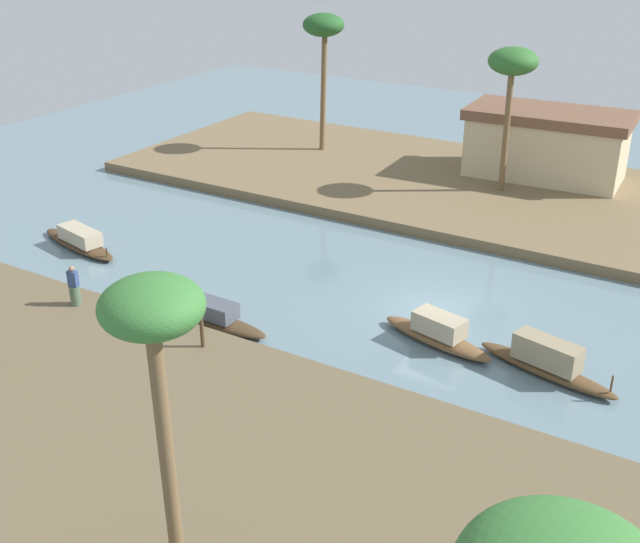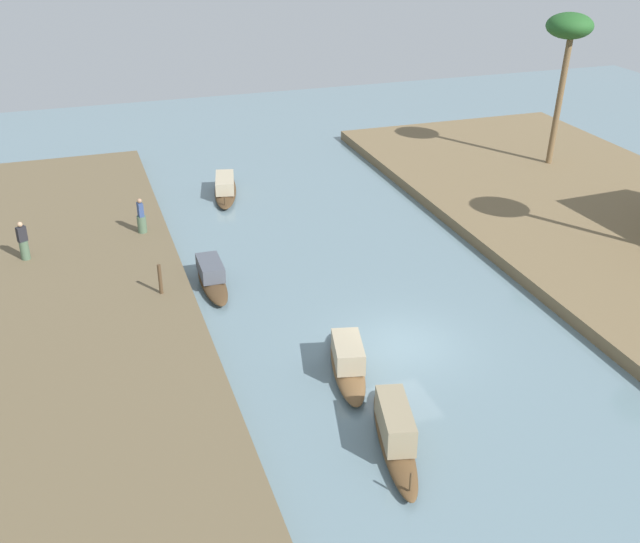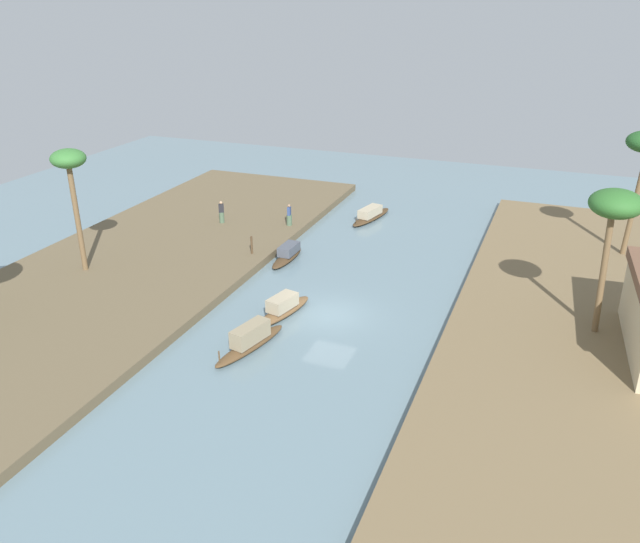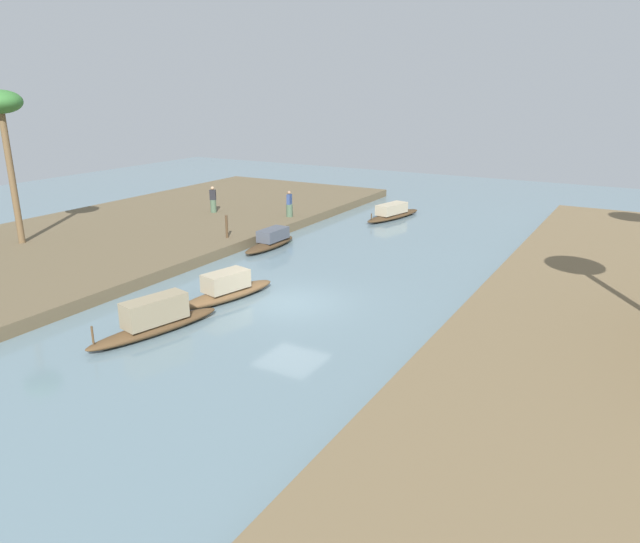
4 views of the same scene
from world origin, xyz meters
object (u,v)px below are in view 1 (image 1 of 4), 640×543
object	(u,v)px
sampan_open_hull	(217,318)
riverside_building	(547,143)
person_by_mooring	(74,289)
mooring_post	(202,331)
sampan_downstream_large	(547,361)
palm_tree_left_near	(154,328)
sampan_upstream_small	(438,333)
palm_tree_right_short	(323,31)
sampan_midstream	(79,241)
palm_tree_right_tall	(513,66)

from	to	relation	value
sampan_open_hull	riverside_building	bearing A→B (deg)	77.04
person_by_mooring	mooring_post	distance (m)	6.08
sampan_downstream_large	palm_tree_left_near	bearing A→B (deg)	-94.51
sampan_open_hull	riverside_building	distance (m)	23.07
sampan_upstream_small	palm_tree_right_short	world-z (taller)	palm_tree_right_short
sampan_open_hull	sampan_downstream_large	xyz separation A→B (m)	(11.41, 2.97, 0.12)
sampan_midstream	sampan_open_hull	bearing A→B (deg)	-2.70
sampan_downstream_large	person_by_mooring	bearing A→B (deg)	-149.76
sampan_midstream	person_by_mooring	distance (m)	6.87
mooring_post	sampan_open_hull	bearing A→B (deg)	115.68
sampan_open_hull	mooring_post	world-z (taller)	mooring_post
palm_tree_left_near	palm_tree_right_tall	distance (m)	29.50
mooring_post	person_by_mooring	bearing A→B (deg)	179.73
sampan_midstream	sampan_downstream_large	bearing A→B (deg)	13.21
sampan_midstream	riverside_building	distance (m)	25.06
person_by_mooring	riverside_building	world-z (taller)	riverside_building
riverside_building	palm_tree_left_near	bearing A→B (deg)	-90.36
sampan_downstream_large	person_by_mooring	distance (m)	17.25
sampan_open_hull	palm_tree_left_near	distance (m)	14.36
sampan_open_hull	palm_tree_right_short	xyz separation A→B (m)	(-7.73, 20.75, 7.16)
palm_tree_right_tall	palm_tree_right_short	distance (m)	12.21
mooring_post	palm_tree_right_tall	distance (m)	21.94
sampan_midstream	palm_tree_right_tall	distance (m)	22.48
sampan_upstream_small	sampan_open_hull	size ratio (longest dim) A/B	1.13
sampan_upstream_small	mooring_post	size ratio (longest dim) A/B	3.89
mooring_post	palm_tree_right_short	distance (m)	25.31
sampan_open_hull	palm_tree_left_near	world-z (taller)	palm_tree_left_near
sampan_open_hull	mooring_post	bearing A→B (deg)	-63.41
palm_tree_left_near	palm_tree_right_tall	bearing A→B (deg)	95.39
mooring_post	palm_tree_right_tall	xyz separation A→B (m)	(3.29, 20.88, 5.88)
palm_tree_left_near	person_by_mooring	bearing A→B (deg)	144.97
palm_tree_right_tall	sampan_open_hull	bearing A→B (deg)	-102.92
palm_tree_left_near	riverside_building	world-z (taller)	palm_tree_left_near
sampan_open_hull	riverside_building	size ratio (longest dim) A/B	0.46
sampan_midstream	mooring_post	distance (m)	11.98
sampan_midstream	mooring_post	bearing A→B (deg)	-11.22
sampan_downstream_large	palm_tree_right_short	size ratio (longest dim) A/B	0.64
palm_tree_right_tall	riverside_building	bearing A→B (deg)	71.22
riverside_building	sampan_upstream_small	bearing A→B (deg)	-87.22
palm_tree_right_tall	palm_tree_right_short	bearing A→B (deg)	170.66
sampan_upstream_small	person_by_mooring	bearing A→B (deg)	-144.94
sampan_upstream_small	sampan_downstream_large	distance (m)	3.91
sampan_midstream	palm_tree_left_near	bearing A→B (deg)	-25.52
person_by_mooring	sampan_upstream_small	bearing A→B (deg)	-166.58
mooring_post	palm_tree_right_tall	size ratio (longest dim) A/B	0.16
sampan_downstream_large	riverside_building	bearing A→B (deg)	120.13
palm_tree_right_tall	sampan_downstream_large	bearing A→B (deg)	-65.80
sampan_downstream_large	palm_tree_right_short	distance (m)	27.05
person_by_mooring	palm_tree_right_tall	xyz separation A→B (m)	(9.37, 20.86, 5.84)
riverside_building	sampan_midstream	bearing A→B (deg)	-131.31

